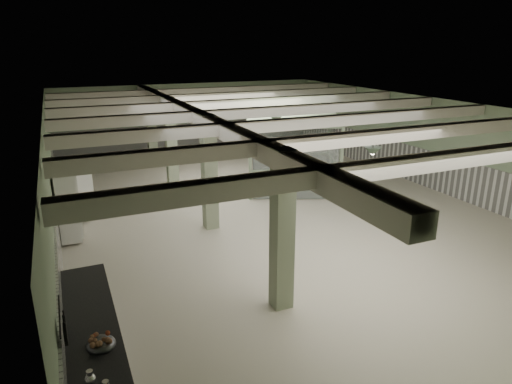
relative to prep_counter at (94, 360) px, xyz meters
name	(u,v)px	position (x,y,z in m)	size (l,w,h in m)	color
floor	(268,207)	(6.54, 6.94, -0.46)	(20.00, 20.00, 0.00)	beige
ceiling	(269,106)	(6.54, 6.94, 3.14)	(14.00, 20.00, 0.02)	white
wall_back	(190,117)	(6.54, 16.94, 1.34)	(14.00, 0.02, 3.60)	#96AC8A
wall_left	(51,181)	(-0.46, 6.94, 1.34)	(0.02, 20.00, 3.60)	#96AC8A
wall_right	(424,142)	(13.54, 6.94, 1.34)	(0.02, 20.00, 3.60)	#96AC8A
wainscot_left	(57,215)	(-0.44, 6.94, 0.29)	(0.05, 19.90, 1.50)	silver
wainscot_right	(421,167)	(13.51, 6.94, 0.29)	(0.05, 19.90, 1.50)	silver
wainscot_back	(191,137)	(6.54, 16.92, 0.29)	(13.90, 0.05, 1.50)	silver
girder	(198,117)	(4.04, 6.94, 2.92)	(0.45, 19.90, 0.40)	silver
beam_a	(433,162)	(6.54, -0.56, 2.96)	(13.90, 0.35, 0.32)	silver
beam_b	(357,138)	(6.54, 1.94, 2.96)	(13.90, 0.35, 0.32)	silver
beam_c	(306,123)	(6.54, 4.44, 2.96)	(13.90, 0.35, 0.32)	silver
beam_d	(269,111)	(6.54, 6.94, 2.96)	(13.90, 0.35, 0.32)	silver
beam_e	(242,103)	(6.54, 9.44, 2.96)	(13.90, 0.35, 0.32)	silver
beam_f	(220,96)	(6.54, 11.94, 2.96)	(13.90, 0.35, 0.32)	silver
beam_g	(203,91)	(6.54, 14.44, 2.96)	(13.90, 0.35, 0.32)	silver
column_a	(282,231)	(4.04, 0.94, 1.34)	(0.42, 0.42, 3.60)	#94A282
column_b	(209,173)	(4.04, 5.94, 1.34)	(0.42, 0.42, 3.60)	#94A282
column_c	(171,142)	(4.04, 10.94, 1.34)	(0.42, 0.42, 3.60)	#94A282
column_d	(151,127)	(4.04, 14.94, 1.34)	(0.42, 0.42, 3.60)	#94A282
hook_rail	(59,315)	(-0.39, -0.66, 1.39)	(0.02, 0.02, 1.20)	black
pendant_front	(373,151)	(7.04, 1.94, 2.59)	(0.44, 0.44, 0.22)	#304132
pendant_mid	(276,119)	(7.04, 7.44, 2.59)	(0.44, 0.44, 0.22)	#304132
pendant_back	(227,103)	(7.04, 12.44, 2.59)	(0.44, 0.44, 0.22)	#304132
prep_counter	(94,360)	(0.00, 0.00, 0.00)	(0.96, 5.53, 0.91)	silver
pitcher_near	(90,378)	(-0.09, -1.15, 0.56)	(0.17, 0.19, 0.25)	silver
veg_colander	(101,341)	(0.14, -0.29, 0.55)	(0.47, 0.47, 0.22)	#444549
skillet_near	(66,334)	(-0.34, -0.83, 1.17)	(0.34, 0.34, 0.04)	black
skillet_far	(65,324)	(-0.34, -0.56, 1.17)	(0.25, 0.25, 0.03)	black
walkin_cooler	(68,201)	(-0.08, 7.29, 0.57)	(1.01, 2.25, 2.07)	white
guard_booth	(293,141)	(8.34, 8.56, 1.47)	(4.51, 4.22, 2.92)	#8FA483
filing_cabinet	(330,167)	(10.45, 9.02, 0.10)	(0.36, 0.52, 1.12)	#626252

